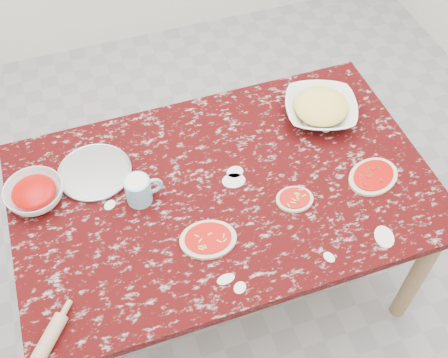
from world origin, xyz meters
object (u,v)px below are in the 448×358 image
at_px(sauce_bowl, 35,194).
at_px(cheese_bowl, 320,110).
at_px(worktable, 224,200).
at_px(rolling_pin, 43,350).
at_px(pizza_tray, 95,173).
at_px(flour_mug, 139,190).

relative_size(sauce_bowl, cheese_bowl, 0.73).
distance_m(worktable, sauce_bowl, 0.72).
relative_size(worktable, rolling_pin, 6.76).
relative_size(pizza_tray, flour_mug, 1.97).
bearing_deg(pizza_tray, worktable, -26.43).
distance_m(worktable, flour_mug, 0.35).
relative_size(pizza_tray, cheese_bowl, 0.94).
height_order(cheese_bowl, rolling_pin, cheese_bowl).
xyz_separation_m(pizza_tray, flour_mug, (0.14, -0.18, 0.05)).
bearing_deg(sauce_bowl, rolling_pin, -94.99).
height_order(worktable, cheese_bowl, cheese_bowl).
distance_m(worktable, cheese_bowl, 0.57).
height_order(cheese_bowl, flour_mug, flour_mug).
bearing_deg(pizza_tray, cheese_bowl, 0.05).
height_order(worktable, flour_mug, flour_mug).
bearing_deg(pizza_tray, rolling_pin, -113.23).
bearing_deg(worktable, cheese_bowl, 24.16).
bearing_deg(sauce_bowl, cheese_bowl, 2.57).
bearing_deg(sauce_bowl, worktable, -14.24).
xyz_separation_m(pizza_tray, cheese_bowl, (0.96, 0.00, 0.03)).
bearing_deg(cheese_bowl, sauce_bowl, -177.43).
height_order(worktable, pizza_tray, pizza_tray).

